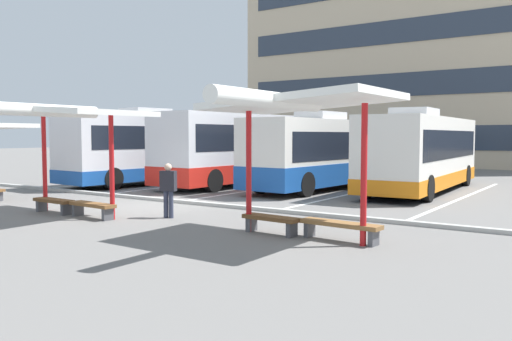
{
  "coord_description": "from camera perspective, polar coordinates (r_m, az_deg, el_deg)",
  "views": [
    {
      "loc": [
        13.2,
        -12.83,
        2.45
      ],
      "look_at": [
        2.26,
        3.3,
        1.14
      ],
      "focal_mm": 37.15,
      "sensor_mm": 36.0,
      "label": 1
    }
  ],
  "objects": [
    {
      "name": "ground_plane",
      "position": [
        18.57,
        -11.59,
        -3.81
      ],
      "size": [
        160.0,
        160.0,
        0.0
      ],
      "primitive_type": "plane",
      "color": "slate"
    },
    {
      "name": "terminal_building",
      "position": [
        48.04,
        18.24,
        13.04
      ],
      "size": [
        30.29,
        10.29,
        23.27
      ],
      "color": "#C6B293",
      "rests_on": "ground"
    },
    {
      "name": "coach_bus_0",
      "position": [
        28.09,
        -9.37,
        2.44
      ],
      "size": [
        3.43,
        12.23,
        3.77
      ],
      "color": "silver",
      "rests_on": "ground"
    },
    {
      "name": "coach_bus_1",
      "position": [
        26.12,
        -1.55,
        2.36
      ],
      "size": [
        3.0,
        10.37,
        3.81
      ],
      "color": "silver",
      "rests_on": "ground"
    },
    {
      "name": "coach_bus_2",
      "position": [
        25.45,
        8.75,
        1.85
      ],
      "size": [
        3.24,
        12.54,
        3.49
      ],
      "color": "silver",
      "rests_on": "ground"
    },
    {
      "name": "coach_bus_3",
      "position": [
        24.06,
        17.45,
        1.8
      ],
      "size": [
        2.99,
        10.64,
        3.54
      ],
      "color": "silver",
      "rests_on": "ground"
    },
    {
      "name": "lane_stripe_0",
      "position": [
        30.63,
        -10.76,
        -0.8
      ],
      "size": [
        0.16,
        14.0,
        0.01
      ],
      "primitive_type": "cube",
      "color": "white",
      "rests_on": "ground"
    },
    {
      "name": "lane_stripe_1",
      "position": [
        27.85,
        -4.65,
        -1.21
      ],
      "size": [
        0.16,
        14.0,
        0.01
      ],
      "primitive_type": "cube",
      "color": "white",
      "rests_on": "ground"
    },
    {
      "name": "lane_stripe_2",
      "position": [
        25.45,
        2.72,
        -1.67
      ],
      "size": [
        0.16,
        14.0,
        0.01
      ],
      "primitive_type": "cube",
      "color": "white",
      "rests_on": "ground"
    },
    {
      "name": "lane_stripe_3",
      "position": [
        23.55,
        11.44,
        -2.19
      ],
      "size": [
        0.16,
        14.0,
        0.01
      ],
      "primitive_type": "cube",
      "color": "white",
      "rests_on": "ground"
    },
    {
      "name": "lane_stripe_4",
      "position": [
        22.29,
        21.42,
        -2.72
      ],
      "size": [
        0.16,
        14.0,
        0.01
      ],
      "primitive_type": "cube",
      "color": "white",
      "rests_on": "ground"
    },
    {
      "name": "waiting_shelter_1",
      "position": [
        16.87,
        -19.65,
        5.86
      ],
      "size": [
        4.21,
        4.98,
        3.38
      ],
      "color": "red",
      "rests_on": "ground"
    },
    {
      "name": "bench_2",
      "position": [
        17.76,
        -20.96,
        -3.24
      ],
      "size": [
        1.64,
        0.47,
        0.45
      ],
      "color": "brown",
      "rests_on": "ground"
    },
    {
      "name": "bench_3",
      "position": [
        16.36,
        -17.21,
        -3.74
      ],
      "size": [
        1.77,
        0.52,
        0.45
      ],
      "color": "brown",
      "rests_on": "ground"
    },
    {
      "name": "waiting_shelter_2",
      "position": [
        12.25,
        4.42,
        7.06
      ],
      "size": [
        4.08,
        4.95,
        3.42
      ],
      "color": "red",
      "rests_on": "ground"
    },
    {
      "name": "bench_4",
      "position": [
        13.14,
        1.63,
        -5.42
      ],
      "size": [
        1.58,
        0.54,
        0.45
      ],
      "color": "brown",
      "rests_on": "ground"
    },
    {
      "name": "bench_5",
      "position": [
        12.41,
        9.06,
        -5.97
      ],
      "size": [
        2.01,
        0.59,
        0.45
      ],
      "color": "brown",
      "rests_on": "ground"
    },
    {
      "name": "platform_kerb",
      "position": [
        19.49,
        -8.84,
        -3.24
      ],
      "size": [
        44.0,
        0.24,
        0.12
      ],
      "primitive_type": "cube",
      "color": "#ADADA8",
      "rests_on": "ground"
    },
    {
      "name": "waiting_passenger_0",
      "position": [
        15.79,
        -9.43,
        -1.74
      ],
      "size": [
        0.51,
        0.36,
        1.61
      ],
      "color": "#33384C",
      "rests_on": "ground"
    }
  ]
}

